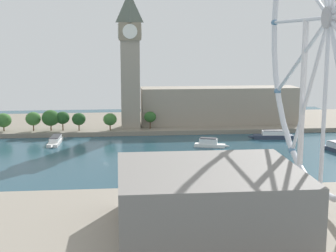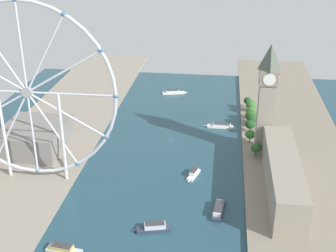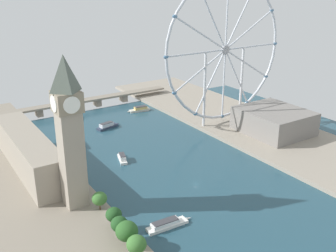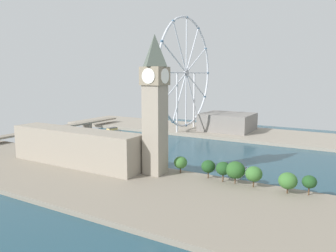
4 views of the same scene
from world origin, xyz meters
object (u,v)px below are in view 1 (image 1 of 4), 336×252
at_px(parliament_block, 219,105).
at_px(tour_boat_5, 273,135).
at_px(riverside_hall, 209,199).
at_px(tour_boat_3, 55,141).
at_px(clock_tower, 130,58).
at_px(ferris_wheel, 329,19).
at_px(tour_boat_4, 210,143).

height_order(parliament_block, tour_boat_5, parliament_block).
distance_m(riverside_hall, tour_boat_5, 176.58).
bearing_deg(parliament_block, tour_boat_5, 31.12).
relative_size(tour_boat_3, tour_boat_5, 0.99).
distance_m(clock_tower, ferris_wheel, 188.53).
bearing_deg(parliament_block, tour_boat_4, -15.86).
bearing_deg(riverside_hall, parliament_block, 167.80).
relative_size(riverside_hall, tour_boat_5, 1.96).
xyz_separation_m(clock_tower, tour_boat_5, (34.82, 92.25, -49.14)).
xyz_separation_m(clock_tower, parliament_block, (-10.25, 65.04, -35.17)).
bearing_deg(tour_boat_3, ferris_wheel, 42.22).
relative_size(parliament_block, tour_boat_4, 5.30).
height_order(clock_tower, parliament_block, clock_tower).
bearing_deg(parliament_block, clock_tower, -81.04).
bearing_deg(tour_boat_3, parliament_block, 114.75).
xyz_separation_m(riverside_hall, tour_boat_4, (-140.14, 25.84, -11.18)).
bearing_deg(ferris_wheel, parliament_block, -179.35).
xyz_separation_m(ferris_wheel, tour_boat_3, (-138.65, -115.46, -70.36)).
bearing_deg(tour_boat_3, tour_boat_4, 80.88).
distance_m(parliament_block, ferris_wheel, 193.45).
xyz_separation_m(tour_boat_3, tour_boat_4, (19.35, 94.63, 0.33)).
distance_m(parliament_block, tour_boat_3, 123.39).
height_order(clock_tower, tour_boat_3, clock_tower).
relative_size(tour_boat_3, tour_boat_4, 1.39).
height_order(clock_tower, ferris_wheel, ferris_wheel).
bearing_deg(ferris_wheel, riverside_hall, -65.93).
height_order(parliament_block, tour_boat_3, parliament_block).
height_order(tour_boat_4, tour_boat_5, tour_boat_5).
bearing_deg(parliament_block, ferris_wheel, 0.65).
height_order(tour_boat_3, tour_boat_5, tour_boat_5).
bearing_deg(clock_tower, tour_boat_5, 69.32).
distance_m(ferris_wheel, tour_boat_4, 139.90).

